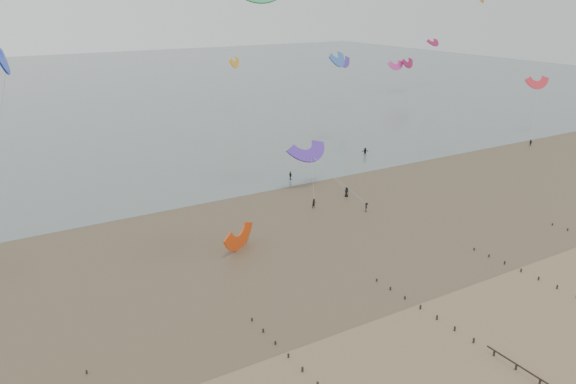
% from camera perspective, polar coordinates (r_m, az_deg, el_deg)
% --- Properties ---
extents(ground, '(500.00, 500.00, 0.00)m').
position_cam_1_polar(ground, '(63.65, 13.25, -14.09)').
color(ground, brown).
rests_on(ground, ground).
extents(sea_and_shore, '(500.00, 665.00, 0.03)m').
position_cam_1_polar(sea_and_shore, '(86.44, -4.76, -4.32)').
color(sea_and_shore, '#475654').
rests_on(sea_and_shore, ground).
extents(kitesurfers, '(130.77, 29.40, 1.88)m').
position_cam_1_polar(kitesurfers, '(110.27, 5.31, 1.41)').
color(kitesurfers, black).
rests_on(kitesurfers, ground).
extents(grounded_kite, '(8.16, 7.75, 3.55)m').
position_cam_1_polar(grounded_kite, '(81.90, -4.90, -5.72)').
color(grounded_kite, '#E3420E').
rests_on(grounded_kite, ground).
extents(kites_airborne, '(266.49, 111.89, 44.54)m').
position_cam_1_polar(kites_airborne, '(132.51, -16.64, 12.30)').
color(kites_airborne, '#0F31DF').
rests_on(kites_airborne, ground).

